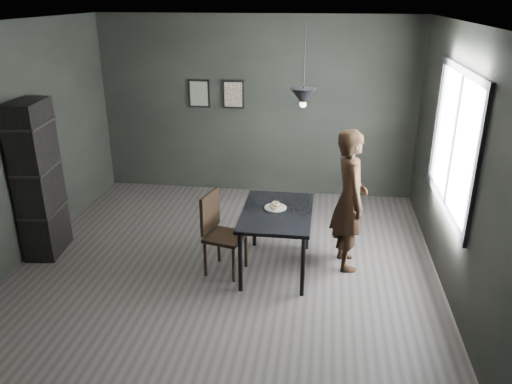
# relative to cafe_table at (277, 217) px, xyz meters

# --- Properties ---
(ground) EXTENTS (5.00, 5.00, 0.00)m
(ground) POSITION_rel_cafe_table_xyz_m (-0.60, 0.00, -0.67)
(ground) COLOR #37322F
(ground) RESTS_ON ground
(back_wall) EXTENTS (5.00, 0.10, 2.80)m
(back_wall) POSITION_rel_cafe_table_xyz_m (-0.60, 2.50, 0.73)
(back_wall) COLOR black
(back_wall) RESTS_ON ground
(ceiling) EXTENTS (5.00, 5.00, 0.02)m
(ceiling) POSITION_rel_cafe_table_xyz_m (-0.60, 0.00, 2.13)
(ceiling) COLOR silver
(ceiling) RESTS_ON ground
(window_assembly) EXTENTS (0.04, 1.96, 1.56)m
(window_assembly) POSITION_rel_cafe_table_xyz_m (1.87, 0.20, 0.93)
(window_assembly) COLOR white
(window_assembly) RESTS_ON ground
(cafe_table) EXTENTS (0.80, 1.20, 0.75)m
(cafe_table) POSITION_rel_cafe_table_xyz_m (0.00, 0.00, 0.00)
(cafe_table) COLOR black
(cafe_table) RESTS_ON ground
(white_plate) EXTENTS (0.23, 0.23, 0.01)m
(white_plate) POSITION_rel_cafe_table_xyz_m (-0.02, 0.06, 0.08)
(white_plate) COLOR white
(white_plate) RESTS_ON cafe_table
(donut_pile) EXTENTS (0.17, 0.17, 0.08)m
(donut_pile) POSITION_rel_cafe_table_xyz_m (-0.02, 0.06, 0.12)
(donut_pile) COLOR beige
(donut_pile) RESTS_ON white_plate
(woman) EXTENTS (0.51, 0.68, 1.69)m
(woman) POSITION_rel_cafe_table_xyz_m (0.82, 0.21, 0.17)
(woman) COLOR black
(woman) RESTS_ON ground
(wood_chair) EXTENTS (0.51, 0.51, 0.97)m
(wood_chair) POSITION_rel_cafe_table_xyz_m (-0.66, -0.13, -0.12)
(wood_chair) COLOR black
(wood_chair) RESTS_ON ground
(shelf_unit) EXTENTS (0.44, 0.68, 1.93)m
(shelf_unit) POSITION_rel_cafe_table_xyz_m (-2.92, 0.03, 0.29)
(shelf_unit) COLOR black
(shelf_unit) RESTS_ON ground
(pendant_lamp) EXTENTS (0.28, 0.28, 0.86)m
(pendant_lamp) POSITION_rel_cafe_table_xyz_m (0.25, 0.10, 1.38)
(pendant_lamp) COLOR black
(pendant_lamp) RESTS_ON ground
(framed_print_left) EXTENTS (0.34, 0.04, 0.44)m
(framed_print_left) POSITION_rel_cafe_table_xyz_m (-1.50, 2.47, 0.93)
(framed_print_left) COLOR black
(framed_print_left) RESTS_ON ground
(framed_print_right) EXTENTS (0.34, 0.04, 0.44)m
(framed_print_right) POSITION_rel_cafe_table_xyz_m (-0.95, 2.47, 0.93)
(framed_print_right) COLOR black
(framed_print_right) RESTS_ON ground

